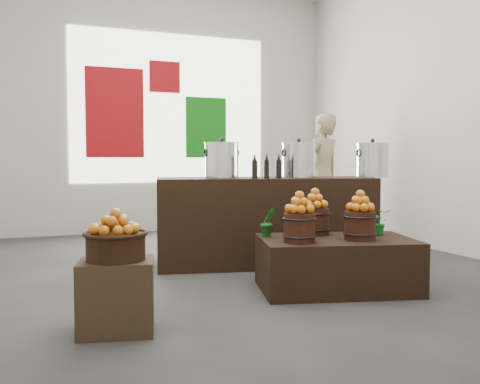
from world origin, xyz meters
name	(u,v)px	position (x,y,z in m)	size (l,w,h in m)	color
ground	(229,274)	(0.00, 0.00, 0.00)	(7.00, 7.00, 0.00)	#383735
back_wall	(152,108)	(0.00, 3.50, 2.00)	(6.00, 0.04, 4.00)	#B8B4AA
back_opening	(171,108)	(0.30, 3.48, 2.00)	(3.20, 0.02, 2.40)	white
deco_red_left	(115,113)	(-0.60, 3.47, 1.90)	(0.90, 0.04, 1.40)	maroon
deco_green_right	(206,128)	(0.90, 3.47, 1.70)	(0.70, 0.04, 1.00)	#106A10
deco_red_upper	(165,77)	(0.20, 3.47, 2.50)	(0.50, 0.04, 0.50)	maroon
crate	(117,296)	(-1.36, -1.45, 0.25)	(0.49, 0.40, 0.49)	#453120
wicker_basket	(116,247)	(-1.36, -1.45, 0.58)	(0.40, 0.40, 0.18)	black
apples_in_basket	(115,221)	(-1.36, -1.45, 0.76)	(0.31, 0.31, 0.17)	#A01E05
display_table	(336,264)	(0.66, -1.00, 0.23)	(1.35, 0.83, 0.47)	black
apple_bucket_front_left	(299,228)	(0.24, -1.09, 0.59)	(0.27, 0.27, 0.25)	#38180F
apples_in_bucket_front_left	(300,202)	(0.24, -1.09, 0.81)	(0.20, 0.20, 0.18)	#A01E05
apple_bucket_front_right	(360,226)	(0.80, -1.15, 0.59)	(0.27, 0.27, 0.25)	#38180F
apples_in_bucket_front_right	(360,201)	(0.80, -1.15, 0.81)	(0.20, 0.20, 0.18)	#A01E05
apple_bucket_rear	(315,221)	(0.59, -0.73, 0.59)	(0.27, 0.27, 0.25)	#38180F
apples_in_bucket_rear	(315,198)	(0.59, -0.73, 0.81)	(0.20, 0.20, 0.18)	#A01E05
herb_garnish_right	(378,222)	(1.13, -0.96, 0.59)	(0.22, 0.19, 0.24)	#14611D
herb_garnish_left	(268,222)	(0.13, -0.67, 0.60)	(0.15, 0.12, 0.26)	#14611D
counter	(265,221)	(0.55, 0.30, 0.48)	(2.37, 0.75, 0.97)	black
stock_pot_left	(222,161)	(0.07, 0.41, 1.15)	(0.37, 0.37, 0.37)	silver
stock_pot_center	(299,161)	(0.91, 0.21, 1.15)	(0.37, 0.37, 0.37)	silver
stock_pot_right	(372,161)	(1.75, 0.01, 1.15)	(0.37, 0.37, 0.37)	silver
oil_cruets	(270,166)	(0.49, 0.07, 1.10)	(0.26, 0.06, 0.27)	black
shopper	(322,177)	(2.10, 1.72, 0.92)	(0.67, 0.44, 1.84)	#96825B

